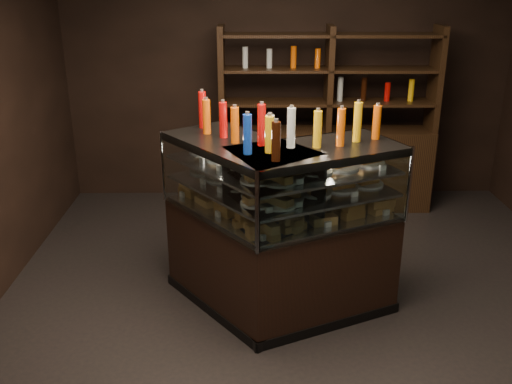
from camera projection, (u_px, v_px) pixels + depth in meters
ground at (306, 302)px, 4.62m from camera, size 5.00×5.00×0.00m
room_shell at (315, 59)px, 3.92m from camera, size 5.02×5.02×3.01m
display_case at (275, 255)px, 4.40m from camera, size 1.87×1.37×1.36m
food_display at (276, 184)px, 4.19m from camera, size 1.55×1.01×0.42m
bottles_top at (277, 125)px, 4.03m from camera, size 1.38×0.87×0.30m
potted_conifer at (369, 230)px, 4.73m from camera, size 0.41×0.41×0.87m
back_shelving at (325, 155)px, 6.32m from camera, size 2.33×0.46×2.00m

